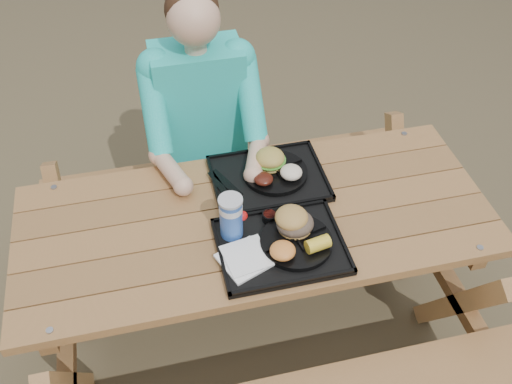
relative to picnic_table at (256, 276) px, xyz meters
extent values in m
plane|color=#999999|center=(0.00, 0.00, -0.38)|extent=(60.00, 60.00, 0.00)
cube|color=black|center=(0.05, -0.17, 0.39)|extent=(0.45, 0.35, 0.02)
cube|color=black|center=(0.09, 0.18, 0.39)|extent=(0.45, 0.35, 0.02)
cylinder|color=black|center=(0.11, -0.18, 0.41)|extent=(0.26, 0.26, 0.02)
cylinder|color=black|center=(0.12, 0.19, 0.41)|extent=(0.26, 0.26, 0.02)
cube|color=white|center=(-0.09, -0.21, 0.40)|extent=(0.20, 0.20, 0.02)
cylinder|color=#1645A6|center=(-0.11, -0.08, 0.48)|extent=(0.08, 0.08, 0.17)
cylinder|color=black|center=(0.04, -0.05, 0.41)|extent=(0.06, 0.06, 0.03)
cylinder|color=gold|center=(0.11, -0.06, 0.41)|extent=(0.06, 0.06, 0.03)
ellipsoid|color=#F79941|center=(0.04, -0.23, 0.44)|extent=(0.09, 0.09, 0.05)
cube|color=black|center=(-0.08, 0.18, 0.40)|extent=(0.11, 0.18, 0.01)
ellipsoid|color=#48170E|center=(0.06, 0.14, 0.43)|extent=(0.08, 0.08, 0.03)
ellipsoid|color=white|center=(0.18, 0.14, 0.44)|extent=(0.09, 0.09, 0.05)
camera|label=1|loc=(-0.33, -1.44, 1.96)|focal=40.00mm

